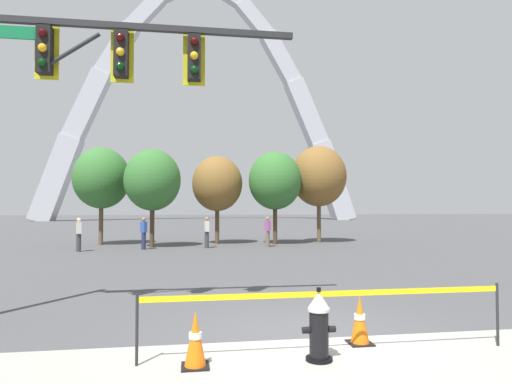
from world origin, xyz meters
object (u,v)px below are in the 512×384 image
object	(u,v)px
traffic_signal_gantry	(63,92)
pedestrian_walking_right	(79,234)
fire_hydrant	(319,326)
pedestrian_standing_center	(268,231)
traffic_cone_by_hydrant	(360,320)
traffic_cone_mid_sidewalk	(195,340)
pedestrian_walking_left	(144,233)
pedestrian_near_trees	(207,232)
monument_arch	(201,112)

from	to	relation	value
traffic_signal_gantry	pedestrian_walking_right	distance (m)	13.76
fire_hydrant	pedestrian_standing_center	size ratio (longest dim) A/B	0.62
traffic_cone_by_hydrant	traffic_cone_mid_sidewalk	world-z (taller)	same
pedestrian_walking_left	pedestrian_walking_right	world-z (taller)	same
traffic_signal_gantry	pedestrian_near_trees	xyz separation A→B (m)	(3.28, 13.97, -3.45)
traffic_cone_mid_sidewalk	pedestrian_walking_right	xyz separation A→B (m)	(-5.21, 15.92, 0.46)
pedestrian_walking_right	pedestrian_near_trees	distance (m)	6.11
traffic_cone_mid_sidewalk	pedestrian_near_trees	distance (m)	16.89
traffic_cone_by_hydrant	traffic_signal_gantry	world-z (taller)	traffic_signal_gantry
pedestrian_walking_right	pedestrian_walking_left	bearing A→B (deg)	12.62
fire_hydrant	traffic_cone_mid_sidewalk	world-z (taller)	fire_hydrant
traffic_signal_gantry	traffic_cone_mid_sidewalk	bearing A→B (deg)	-49.63
traffic_cone_mid_sidewalk	traffic_signal_gantry	xyz separation A→B (m)	(-2.46, 2.89, 3.91)
pedestrian_walking_left	monument_arch	bearing A→B (deg)	85.30
traffic_cone_by_hydrant	pedestrian_standing_center	distance (m)	16.49
traffic_cone_mid_sidewalk	traffic_signal_gantry	size ratio (longest dim) A/B	0.11
traffic_cone_mid_sidewalk	pedestrian_walking_right	bearing A→B (deg)	108.11
traffic_cone_mid_sidewalk	pedestrian_standing_center	size ratio (longest dim) A/B	0.46
pedestrian_standing_center	pedestrian_walking_right	distance (m)	9.29
traffic_cone_by_hydrant	pedestrian_walking_left	bearing A→B (deg)	106.67
pedestrian_walking_right	pedestrian_near_trees	bearing A→B (deg)	8.82
monument_arch	pedestrian_near_trees	xyz separation A→B (m)	(-0.92, -48.94, -16.81)
fire_hydrant	pedestrian_standing_center	distance (m)	17.18
traffic_cone_mid_sidewalk	pedestrian_walking_right	distance (m)	16.76
traffic_cone_by_hydrant	pedestrian_standing_center	xyz separation A→B (m)	(1.53, 16.41, 0.46)
pedestrian_standing_center	pedestrian_walking_left	bearing A→B (deg)	-176.00
pedestrian_near_trees	traffic_cone_mid_sidewalk	bearing A→B (deg)	-92.81
fire_hydrant	monument_arch	xyz separation A→B (m)	(0.09, 65.80, 17.16)
traffic_cone_by_hydrant	pedestrian_walking_left	world-z (taller)	pedestrian_walking_left
fire_hydrant	traffic_cone_by_hydrant	distance (m)	1.03
traffic_cone_mid_sidewalk	pedestrian_standing_center	xyz separation A→B (m)	(4.02, 17.02, 0.46)
pedestrian_near_trees	pedestrian_standing_center	bearing A→B (deg)	2.82
pedestrian_walking_left	pedestrian_walking_right	bearing A→B (deg)	-167.38
traffic_signal_gantry	pedestrian_near_trees	world-z (taller)	traffic_signal_gantry
fire_hydrant	pedestrian_walking_right	xyz separation A→B (m)	(-6.87, 15.92, 0.35)
traffic_cone_mid_sidewalk	pedestrian_standing_center	distance (m)	17.49
traffic_cone_by_hydrant	traffic_cone_mid_sidewalk	xyz separation A→B (m)	(-2.49, -0.61, 0.00)
pedestrian_walking_left	pedestrian_standing_center	size ratio (longest dim) A/B	1.00
fire_hydrant	traffic_cone_by_hydrant	world-z (taller)	fire_hydrant
traffic_cone_by_hydrant	traffic_signal_gantry	bearing A→B (deg)	155.20
pedestrian_near_trees	traffic_signal_gantry	bearing A→B (deg)	-103.23
fire_hydrant	pedestrian_near_trees	xyz separation A→B (m)	(-0.83, 16.86, 0.35)
traffic_cone_mid_sidewalk	pedestrian_standing_center	bearing A→B (deg)	76.70
pedestrian_walking_right	monument_arch	bearing A→B (deg)	82.06
traffic_signal_gantry	pedestrian_walking_right	size ratio (longest dim) A/B	4.04
traffic_cone_mid_sidewalk	monument_arch	distance (m)	68.05
traffic_signal_gantry	monument_arch	bearing A→B (deg)	86.18
traffic_cone_by_hydrant	pedestrian_walking_left	xyz separation A→B (m)	(-4.78, 15.97, 0.46)
fire_hydrant	pedestrian_standing_center	xyz separation A→B (m)	(2.36, 17.01, 0.35)
fire_hydrant	traffic_cone_mid_sidewalk	size ratio (longest dim) A/B	1.36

